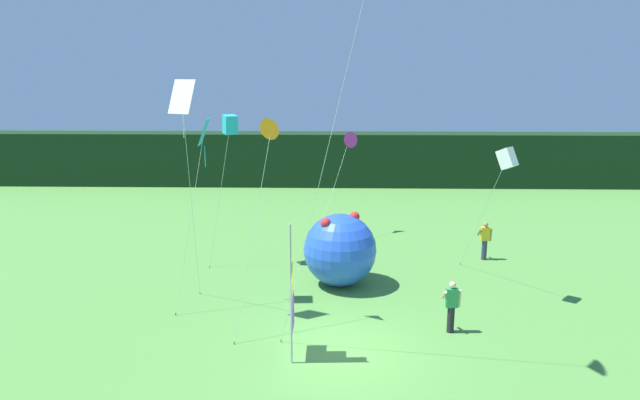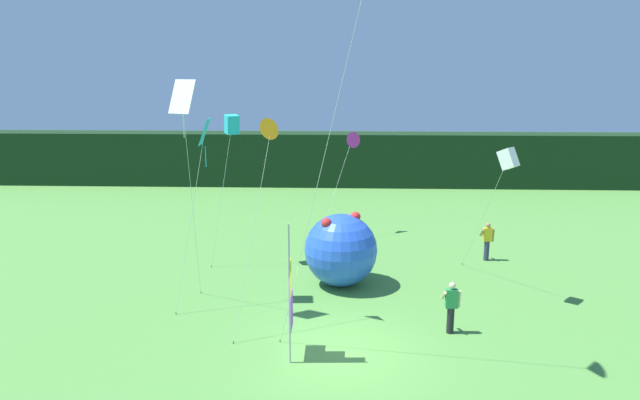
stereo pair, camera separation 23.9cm
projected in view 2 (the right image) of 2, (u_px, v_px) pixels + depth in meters
The scene contains 12 objects.
ground_plane at pixel (337, 353), 16.09m from camera, with size 120.00×120.00×0.00m, color #518E3D.
distant_treeline at pixel (340, 159), 39.23m from camera, with size 80.00×2.40×3.64m, color black.
banner_flag at pixel (290, 294), 15.42m from camera, with size 0.06×1.03×3.97m.
person_near_banner at pixel (451, 306), 17.14m from camera, with size 0.55×0.48×1.64m.
person_mid_field at pixel (487, 240), 23.75m from camera, with size 0.55×0.48×1.64m.
inflatable_balloon at pixel (341, 250), 20.91m from camera, with size 2.71×2.71×2.77m.
kite_magenta_delta_0 at pixel (352, 140), 27.09m from camera, with size 2.08×3.81×5.00m.
kite_white_box_1 at pixel (508, 159), 18.58m from camera, with size 0.86×4.13×5.42m.
kite_orange_delta_2 at pixel (271, 129), 16.99m from camera, with size 1.42×2.18×6.53m.
kite_cyan_box_3 at pixel (232, 125), 22.28m from camera, with size 1.31×0.94×6.17m.
kite_cyan_diamond_4 at pixel (204, 139), 18.50m from camera, with size 1.13×1.61×6.34m.
kite_white_diamond_5 at pixel (183, 105), 17.11m from camera, with size 0.89×2.22×7.60m.
Camera 2 is at (0.08, -14.71, 7.88)m, focal length 31.68 mm.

